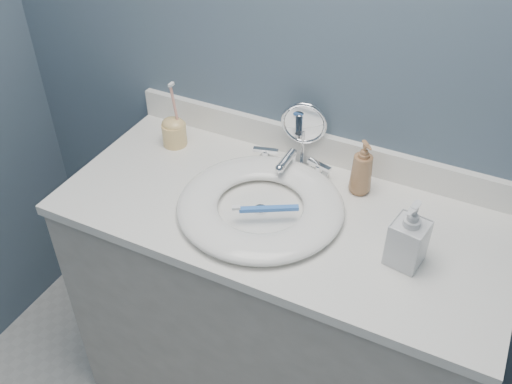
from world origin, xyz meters
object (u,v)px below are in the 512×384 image
Objects in this scene: makeup_mirror at (304,130)px; toothbrush_holder at (174,131)px; soap_bottle_amber at (362,167)px; soap_bottle_clear at (409,234)px.

toothbrush_holder is (-0.39, -0.09, -0.06)m from makeup_mirror.
soap_bottle_amber is 0.28m from soap_bottle_clear.
toothbrush_holder is (-0.59, -0.03, -0.03)m from soap_bottle_amber.
soap_bottle_clear is (0.18, -0.21, 0.01)m from soap_bottle_amber.
soap_bottle_clear is 0.80m from toothbrush_holder.
soap_bottle_amber is (0.20, -0.06, -0.03)m from makeup_mirror.
soap_bottle_clear is (0.38, -0.28, -0.02)m from makeup_mirror.
soap_bottle_clear is 0.83× the size of toothbrush_holder.
makeup_mirror is at bearing 118.96° from soap_bottle_amber.
makeup_mirror is 0.41m from toothbrush_holder.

